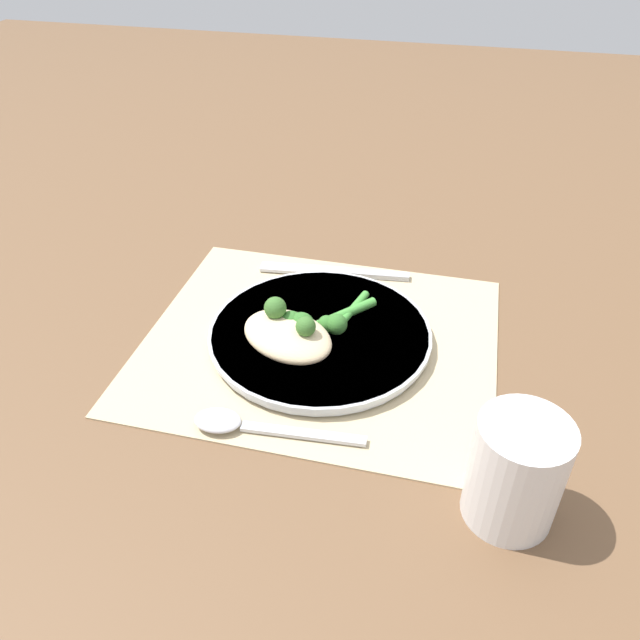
{
  "coord_description": "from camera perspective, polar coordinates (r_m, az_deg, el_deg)",
  "views": [
    {
      "loc": [
        0.14,
        -0.56,
        0.46
      ],
      "look_at": [
        0.0,
        0.0,
        0.03
      ],
      "focal_mm": 35.0,
      "sensor_mm": 36.0,
      "label": 1
    }
  ],
  "objects": [
    {
      "name": "ground_plane",
      "position": [
        0.74,
        0.0,
        -2.06
      ],
      "size": [
        3.0,
        3.0,
        0.0
      ],
      "primitive_type": "plane",
      "color": "brown"
    },
    {
      "name": "placemat",
      "position": [
        0.74,
        0.0,
        -1.94
      ],
      "size": [
        0.41,
        0.35,
        0.0
      ],
      "color": "#C6B289",
      "rests_on": "ground_plane"
    },
    {
      "name": "plate",
      "position": [
        0.73,
        0.0,
        -1.31
      ],
      "size": [
        0.26,
        0.26,
        0.01
      ],
      "color": "silver",
      "rests_on": "placemat"
    },
    {
      "name": "chicken_fillet",
      "position": [
        0.7,
        -2.99,
        -1.45
      ],
      "size": [
        0.14,
        0.12,
        0.03
      ],
      "rotation": [
        0.0,
        0.0,
        5.79
      ],
      "color": "beige",
      "rests_on": "plate"
    },
    {
      "name": "pesto_dollop_primary",
      "position": [
        0.7,
        -4.11,
        1.11
      ],
      "size": [
        0.03,
        0.03,
        0.03
      ],
      "color": "#3D702D",
      "rests_on": "chicken_fillet"
    },
    {
      "name": "pesto_dollop_secondary",
      "position": [
        0.67,
        -1.32,
        -0.6
      ],
      "size": [
        0.02,
        0.02,
        0.02
      ],
      "color": "#3D702D",
      "rests_on": "chicken_fillet"
    },
    {
      "name": "broccoli_stalk_front",
      "position": [
        0.71,
        -1.48,
        -0.45
      ],
      "size": [
        0.1,
        0.11,
        0.03
      ],
      "rotation": [
        0.0,
        0.0,
        8.7
      ],
      "color": "green",
      "rests_on": "plate"
    },
    {
      "name": "broccoli_stalk_rear",
      "position": [
        0.72,
        1.63,
        0.01
      ],
      "size": [
        0.05,
        0.09,
        0.02
      ],
      "rotation": [
        0.0,
        0.0,
        9.17
      ],
      "color": "green",
      "rests_on": "plate"
    },
    {
      "name": "knife",
      "position": [
        0.85,
        1.5,
        4.44
      ],
      "size": [
        0.2,
        0.04,
        0.01
      ],
      "rotation": [
        0.0,
        0.0,
        1.68
      ],
      "color": "silver",
      "rests_on": "placemat"
    },
    {
      "name": "spoon",
      "position": [
        0.63,
        -7.53,
        -9.36
      ],
      "size": [
        0.17,
        0.04,
        0.01
      ],
      "rotation": [
        0.0,
        0.0,
        1.64
      ],
      "color": "silver",
      "rests_on": "placemat"
    },
    {
      "name": "water_glass",
      "position": [
        0.56,
        17.48,
        -13.11
      ],
      "size": [
        0.08,
        0.08,
        0.1
      ],
      "color": "white",
      "rests_on": "ground_plane"
    }
  ]
}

